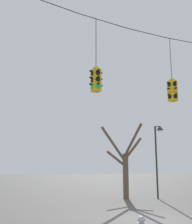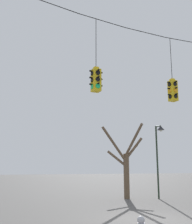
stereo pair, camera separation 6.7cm
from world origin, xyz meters
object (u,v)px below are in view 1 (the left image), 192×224
(traffic_light_near_right_pole, at_px, (96,80))
(traffic_light_near_left_pole, at_px, (172,90))
(street_lamp, at_px, (158,143))
(bare_tree, at_px, (125,164))

(traffic_light_near_right_pole, height_order, traffic_light_near_left_pole, traffic_light_near_right_pole)
(traffic_light_near_right_pole, bearing_deg, street_lamp, 38.10)
(street_lamp, bearing_deg, traffic_light_near_left_pole, -122.00)
(traffic_light_near_right_pole, height_order, street_lamp, traffic_light_near_right_pole)
(street_lamp, bearing_deg, traffic_light_near_right_pole, -141.90)
(traffic_light_near_right_pole, relative_size, bare_tree, 0.64)
(traffic_light_near_right_pole, distance_m, street_lamp, 10.18)
(traffic_light_near_left_pole, xyz_separation_m, bare_tree, (1.80, 7.37, -3.30))
(traffic_light_near_left_pole, distance_m, bare_tree, 8.27)
(traffic_light_near_right_pole, xyz_separation_m, street_lamp, (7.88, 6.18, -1.81))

